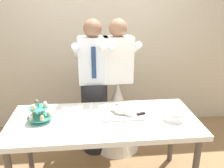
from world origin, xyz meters
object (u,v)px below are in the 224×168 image
at_px(person_bride, 117,107).
at_px(person_groom, 94,96).
at_px(plate_stack, 174,115).
at_px(cupcake_stand, 39,114).
at_px(dessert_table, 104,126).
at_px(main_cake_tray, 122,110).

bearing_deg(person_bride, person_groom, -178.54).
height_order(plate_stack, person_groom, person_groom).
distance_m(cupcake_stand, person_bride, 1.07).
relative_size(dessert_table, person_groom, 1.08).
distance_m(dessert_table, main_cake_tray, 0.24).
relative_size(cupcake_stand, person_groom, 0.14).
distance_m(dessert_table, person_bride, 0.70).
relative_size(main_cake_tray, person_groom, 0.26).
xyz_separation_m(cupcake_stand, main_cake_tray, (0.79, 0.06, -0.04)).
bearing_deg(plate_stack, main_cake_tray, 161.90).
bearing_deg(person_bride, main_cake_tray, -92.28).
relative_size(dessert_table, plate_stack, 9.08).
bearing_deg(main_cake_tray, person_groom, 114.60).
relative_size(main_cake_tray, person_bride, 0.26).
bearing_deg(dessert_table, cupcake_stand, 178.23).
xyz_separation_m(dessert_table, main_cake_tray, (0.19, 0.08, 0.12)).
relative_size(plate_stack, person_groom, 0.12).
relative_size(cupcake_stand, plate_stack, 1.16).
bearing_deg(dessert_table, person_bride, 71.83).
bearing_deg(plate_stack, cupcake_stand, 175.77).
bearing_deg(plate_stack, dessert_table, 173.58).
relative_size(cupcake_stand, main_cake_tray, 0.53).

